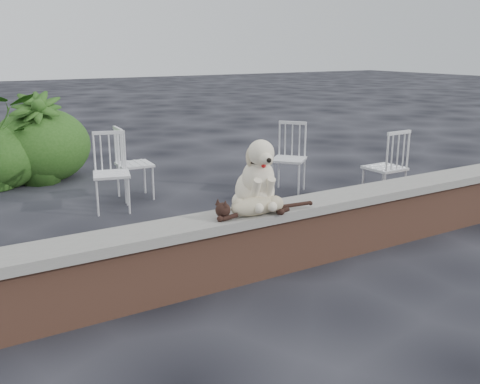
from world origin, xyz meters
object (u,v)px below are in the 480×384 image
chair_e (134,163)px  cat (256,204)px  potted_plant_b (38,138)px  dog (255,173)px  chair_c (385,166)px  chair_b (111,173)px  chair_d (289,158)px

chair_e → cat: bearing=-176.6°
cat → potted_plant_b: 4.53m
dog → chair_e: (-0.03, 2.81, -0.42)m
chair_c → potted_plant_b: potted_plant_b is taller
cat → chair_e: (0.05, 2.96, -0.20)m
cat → chair_b: 2.61m
chair_d → chair_c: bearing=-6.9°
chair_b → chair_d: same height
chair_d → dog: bearing=-83.4°
dog → cat: size_ratio=0.60×
chair_c → potted_plant_b: size_ratio=0.72×
chair_b → chair_e: same height
chair_c → chair_e: size_ratio=1.00×
cat → potted_plant_b: size_ratio=0.81×
dog → chair_c: 2.78m
chair_b → chair_e: size_ratio=1.00×
chair_c → chair_e: bearing=-35.8°
chair_e → chair_c: bearing=-120.7°
potted_plant_b → chair_c: bearing=-43.7°
chair_c → potted_plant_b: 4.81m
chair_c → dog: bearing=20.2°
dog → chair_d: 2.79m
chair_b → dog: bearing=-63.1°
dog → chair_b: dog is taller
cat → chair_c: 2.89m
potted_plant_b → chair_d: bearing=-39.4°
chair_d → chair_e: (-1.89, 0.78, 0.00)m
chair_c → chair_d: (-0.71, 1.05, 0.00)m
chair_d → cat: bearing=-82.6°
cat → chair_e: 2.97m
dog → cat: bearing=-106.7°
chair_c → chair_e: same height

